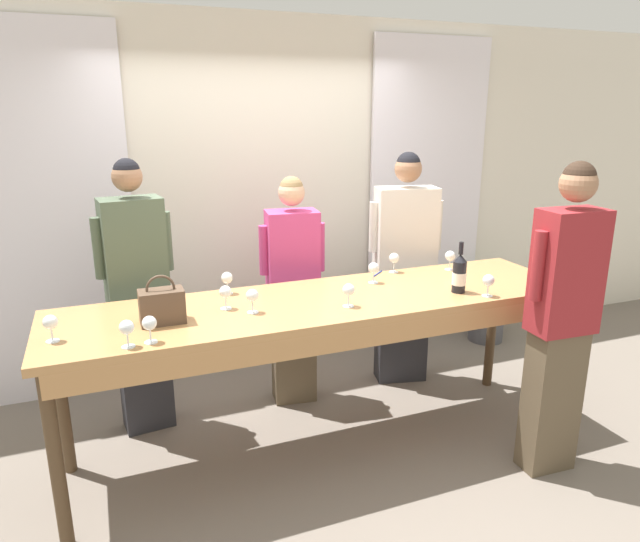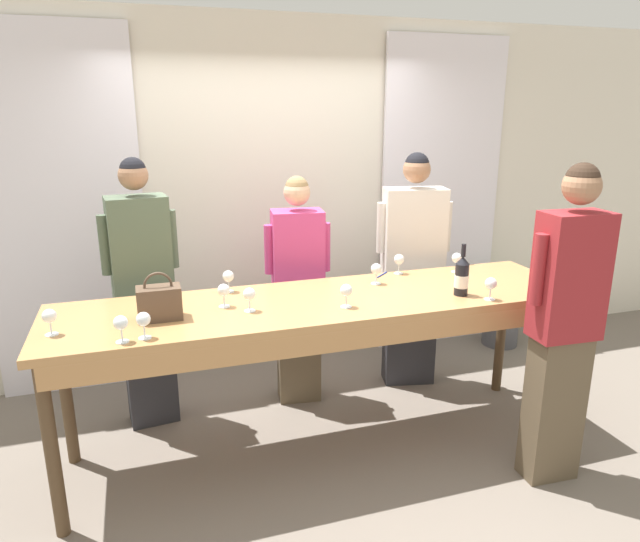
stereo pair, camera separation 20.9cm
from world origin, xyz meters
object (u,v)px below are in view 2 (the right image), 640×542
at_px(wine_glass_back_left, 491,284).
at_px(wine_glass_by_bottle, 49,317).
at_px(handbag, 159,302).
at_px(potted_plant, 502,312).
at_px(tasting_bar, 326,315).
at_px(wine_glass_back_right, 376,270).
at_px(wine_glass_center_mid, 346,291).
at_px(wine_glass_front_left, 228,277).
at_px(guest_olive_jacket, 144,293).
at_px(wine_glass_center_right, 399,260).
at_px(wine_glass_center_left, 143,320).
at_px(wine_glass_front_right, 555,271).
at_px(wine_glass_back_mid, 121,324).
at_px(wine_glass_near_host, 457,259).
at_px(guest_pink_top, 298,290).
at_px(wine_bottle, 462,276).
at_px(wine_glass_by_handbag, 224,291).
at_px(guest_cream_sweater, 412,270).
at_px(wine_glass_front_mid, 249,295).
at_px(host_pouring, 564,323).

bearing_deg(wine_glass_back_left, wine_glass_by_bottle, 175.13).
relative_size(handbag, potted_plant, 0.41).
bearing_deg(tasting_bar, wine_glass_back_right, 26.81).
xyz_separation_m(handbag, wine_glass_center_mid, (1.02, -0.13, 0.00)).
bearing_deg(wine_glass_front_left, guest_olive_jacket, 142.97).
bearing_deg(wine_glass_center_right, potted_plant, 27.46).
bearing_deg(wine_glass_center_right, wine_glass_center_left, -158.85).
distance_m(wine_glass_front_right, wine_glass_back_mid, 2.63).
xyz_separation_m(wine_glass_near_host, guest_pink_top, (-1.02, 0.42, -0.25)).
bearing_deg(guest_pink_top, wine_glass_front_right, -31.47).
bearing_deg(wine_glass_center_left, handbag, 71.07).
xyz_separation_m(wine_bottle, wine_glass_back_right, (-0.40, 0.37, -0.02)).
height_order(wine_glass_center_mid, guest_olive_jacket, guest_olive_jacket).
distance_m(wine_glass_back_left, guest_pink_top, 1.37).
xyz_separation_m(wine_glass_by_handbag, potted_plant, (2.66, 1.05, -0.80)).
relative_size(guest_olive_jacket, guest_cream_sweater, 1.01).
xyz_separation_m(guest_olive_jacket, potted_plant, (3.10, 0.40, -0.62)).
bearing_deg(guest_pink_top, guest_olive_jacket, 180.00).
relative_size(wine_glass_near_host, wine_glass_by_bottle, 1.00).
bearing_deg(tasting_bar, wine_glass_front_mid, -174.00).
xyz_separation_m(wine_glass_back_left, wine_glass_back_mid, (-2.07, -0.00, 0.00)).
relative_size(handbag, guest_cream_sweater, 0.15).
distance_m(wine_glass_front_mid, wine_glass_back_right, 0.91).
bearing_deg(guest_cream_sweater, wine_glass_center_right, -129.53).
relative_size(wine_glass_front_right, wine_glass_back_mid, 1.00).
bearing_deg(wine_glass_back_mid, handbag, 54.66).
bearing_deg(wine_glass_back_mid, wine_glass_front_right, 2.58).
xyz_separation_m(wine_glass_back_left, guest_cream_sweater, (0.00, 1.01, -0.19)).
relative_size(wine_glass_back_left, host_pouring, 0.07).
bearing_deg(host_pouring, wine_glass_back_right, 131.62).
relative_size(handbag, guest_olive_jacket, 0.15).
distance_m(wine_glass_near_host, wine_glass_by_bottle, 2.56).
xyz_separation_m(wine_glass_back_right, potted_plant, (1.66, 0.91, -0.80)).
height_order(wine_glass_center_left, guest_pink_top, guest_pink_top).
bearing_deg(wine_glass_center_left, wine_glass_near_host, 15.18).
height_order(wine_glass_center_right, guest_pink_top, guest_pink_top).
height_order(wine_glass_near_host, potted_plant, wine_glass_near_host).
relative_size(wine_glass_center_right, wine_glass_by_bottle, 1.00).
bearing_deg(wine_bottle, tasting_bar, 169.09).
bearing_deg(wine_glass_front_right, wine_glass_back_right, 160.36).
height_order(wine_glass_front_right, wine_glass_back_right, same).
bearing_deg(potted_plant, wine_glass_by_handbag, -158.52).
relative_size(wine_glass_by_bottle, wine_glass_by_handbag, 1.00).
height_order(wine_glass_front_left, wine_glass_back_right, same).
relative_size(wine_glass_by_handbag, guest_olive_jacket, 0.08).
relative_size(wine_bottle, wine_glass_back_right, 2.32).
height_order(wine_glass_center_left, wine_glass_near_host, same).
xyz_separation_m(wine_glass_near_host, guest_cream_sweater, (-0.12, 0.42, -0.19)).
relative_size(wine_glass_center_mid, wine_glass_by_handbag, 1.00).
bearing_deg(wine_glass_front_mid, wine_glass_back_right, 16.34).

